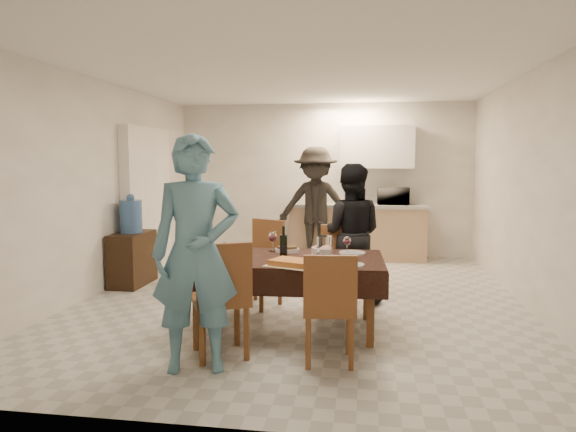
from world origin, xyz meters
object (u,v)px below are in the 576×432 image
object	(u,v)px
water_jug	(131,216)
person_far	(350,234)
dining_table	(288,261)
person_kitchen	(315,205)
savoury_tart	(293,263)
person_near	(196,253)
water_pitcher	(324,248)
console	(132,259)
microwave	(393,196)
wine_bottle	(283,241)

from	to	relation	value
water_jug	person_far	distance (m)	2.87
dining_table	person_kitchen	size ratio (longest dim) A/B	1.00
savoury_tart	person_near	world-z (taller)	person_near
person_far	water_pitcher	bearing A→B (deg)	82.11
water_jug	savoury_tart	distance (m)	3.03
console	person_far	distance (m)	2.90
microwave	person_near	xyz separation A→B (m)	(-1.71, -4.84, -0.14)
person_far	person_kitchen	distance (m)	2.37
dining_table	microwave	size ratio (longest dim) A/B	3.60
water_jug	savoury_tart	bearing A→B (deg)	-37.89
wine_bottle	water_pitcher	world-z (taller)	wine_bottle
savoury_tart	person_kitchen	world-z (taller)	person_kitchen
console	person_kitchen	world-z (taller)	person_kitchen
dining_table	wine_bottle	xyz separation A→B (m)	(-0.05, 0.05, 0.18)
wine_bottle	person_far	size ratio (longest dim) A/B	0.19
microwave	person_kitchen	xyz separation A→B (m)	(-1.23, -0.45, -0.13)
dining_table	savoury_tart	xyz separation A→B (m)	(0.10, -0.38, 0.06)
savoury_tart	person_far	bearing A→B (deg)	72.53
console	water_jug	xyz separation A→B (m)	(0.00, 0.00, 0.56)
water_pitcher	person_near	bearing A→B (deg)	-131.99
water_jug	wine_bottle	size ratio (longest dim) A/B	1.44
dining_table	water_jug	distance (m)	2.73
wine_bottle	person_near	xyz separation A→B (m)	(-0.50, -1.10, 0.06)
water_jug	person_far	xyz separation A→B (m)	(2.84, -0.43, -0.11)
dining_table	person_kitchen	bearing A→B (deg)	88.73
person_far	savoury_tart	bearing A→B (deg)	74.95
wine_bottle	water_pitcher	distance (m)	0.41
dining_table	person_far	size ratio (longest dim) A/B	1.16
dining_table	water_pitcher	xyz separation A→B (m)	(0.35, -0.05, 0.14)
person_near	console	bearing A→B (deg)	108.85
water_pitcher	dining_table	bearing A→B (deg)	171.87
savoury_tart	person_near	distance (m)	0.95
wine_bottle	water_jug	bearing A→B (deg)	147.46
savoury_tart	person_kitchen	distance (m)	3.73
water_pitcher	person_far	size ratio (longest dim) A/B	0.14
water_jug	person_near	xyz separation A→B (m)	(1.74, -2.53, 0.01)
dining_table	savoury_tart	bearing A→B (deg)	-77.70
console	wine_bottle	distance (m)	2.70
dining_table	water_jug	world-z (taller)	water_jug
console	wine_bottle	bearing A→B (deg)	-32.54
water_jug	water_pitcher	bearing A→B (deg)	-30.08
water_pitcher	microwave	world-z (taller)	microwave
water_jug	microwave	xyz separation A→B (m)	(3.45, 2.31, 0.15)
console	wine_bottle	world-z (taller)	wine_bottle
wine_bottle	person_far	world-z (taller)	person_far
savoury_tart	microwave	world-z (taller)	microwave
wine_bottle	water_pitcher	bearing A→B (deg)	-14.04
water_jug	person_far	bearing A→B (deg)	-8.56
dining_table	console	distance (m)	2.74
console	person_near	xyz separation A→B (m)	(1.74, -2.53, 0.57)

